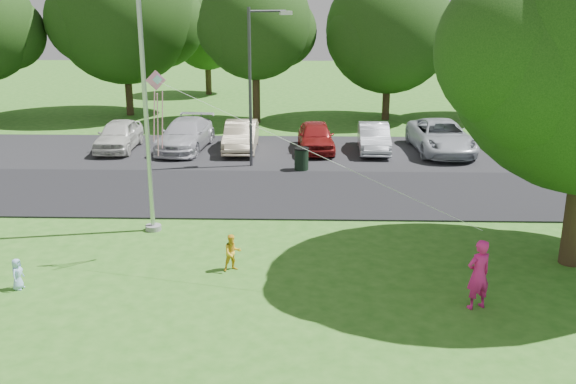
{
  "coord_description": "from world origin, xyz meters",
  "views": [
    {
      "loc": [
        1.29,
        -13.86,
        7.09
      ],
      "look_at": [
        0.78,
        4.0,
        1.6
      ],
      "focal_mm": 40.0,
      "sensor_mm": 36.0,
      "label": 1
    }
  ],
  "objects_px": {
    "woman": "(478,274)",
    "kite": "(169,102)",
    "street_lamp": "(256,73)",
    "child_blue": "(17,274)",
    "trash_can": "(301,159)",
    "flagpole": "(145,98)",
    "child_yellow": "(232,253)"
  },
  "relations": [
    {
      "from": "street_lamp",
      "to": "kite",
      "type": "bearing_deg",
      "value": -115.53
    },
    {
      "from": "woman",
      "to": "kite",
      "type": "xyz_separation_m",
      "value": [
        -7.63,
        2.66,
        3.57
      ]
    },
    {
      "from": "trash_can",
      "to": "kite",
      "type": "distance_m",
      "value": 10.91
    },
    {
      "from": "child_yellow",
      "to": "flagpole",
      "type": "bearing_deg",
      "value": 108.39
    },
    {
      "from": "street_lamp",
      "to": "child_blue",
      "type": "distance_m",
      "value": 13.76
    },
    {
      "from": "flagpole",
      "to": "kite",
      "type": "bearing_deg",
      "value": -62.71
    },
    {
      "from": "flagpole",
      "to": "child_blue",
      "type": "distance_m",
      "value": 6.21
    },
    {
      "from": "child_blue",
      "to": "flagpole",
      "type": "bearing_deg",
      "value": -22.45
    },
    {
      "from": "kite",
      "to": "woman",
      "type": "bearing_deg",
      "value": -34.69
    },
    {
      "from": "street_lamp",
      "to": "child_yellow",
      "type": "height_order",
      "value": "street_lamp"
    },
    {
      "from": "woman",
      "to": "child_yellow",
      "type": "relative_size",
      "value": 1.7
    },
    {
      "from": "woman",
      "to": "kite",
      "type": "bearing_deg",
      "value": -42.65
    },
    {
      "from": "flagpole",
      "to": "street_lamp",
      "type": "height_order",
      "value": "flagpole"
    },
    {
      "from": "woman",
      "to": "child_yellow",
      "type": "bearing_deg",
      "value": -41.92
    },
    {
      "from": "street_lamp",
      "to": "woman",
      "type": "bearing_deg",
      "value": -81.94
    },
    {
      "from": "street_lamp",
      "to": "trash_can",
      "type": "xyz_separation_m",
      "value": [
        1.91,
        -0.69,
        -3.49
      ]
    },
    {
      "from": "child_yellow",
      "to": "child_blue",
      "type": "relative_size",
      "value": 1.24
    },
    {
      "from": "trash_can",
      "to": "child_blue",
      "type": "height_order",
      "value": "trash_can"
    },
    {
      "from": "woman",
      "to": "kite",
      "type": "relative_size",
      "value": 0.21
    },
    {
      "from": "street_lamp",
      "to": "child_blue",
      "type": "relative_size",
      "value": 8.16
    },
    {
      "from": "street_lamp",
      "to": "kite",
      "type": "relative_size",
      "value": 0.81
    },
    {
      "from": "child_blue",
      "to": "kite",
      "type": "distance_m",
      "value": 5.76
    },
    {
      "from": "trash_can",
      "to": "kite",
      "type": "height_order",
      "value": "kite"
    },
    {
      "from": "flagpole",
      "to": "child_yellow",
      "type": "distance_m",
      "value": 5.53
    },
    {
      "from": "trash_can",
      "to": "child_yellow",
      "type": "height_order",
      "value": "child_yellow"
    },
    {
      "from": "flagpole",
      "to": "child_yellow",
      "type": "xyz_separation_m",
      "value": [
        2.85,
        -3.01,
        -3.66
      ]
    },
    {
      "from": "child_yellow",
      "to": "child_blue",
      "type": "xyz_separation_m",
      "value": [
        -5.26,
        -1.31,
        -0.1
      ]
    },
    {
      "from": "trash_can",
      "to": "woman",
      "type": "relative_size",
      "value": 0.58
    },
    {
      "from": "trash_can",
      "to": "kite",
      "type": "bearing_deg",
      "value": -109.5
    },
    {
      "from": "trash_can",
      "to": "child_blue",
      "type": "distance_m",
      "value": 13.53
    },
    {
      "from": "trash_can",
      "to": "child_blue",
      "type": "bearing_deg",
      "value": -121.28
    },
    {
      "from": "kite",
      "to": "flagpole",
      "type": "bearing_deg",
      "value": 101.85
    }
  ]
}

